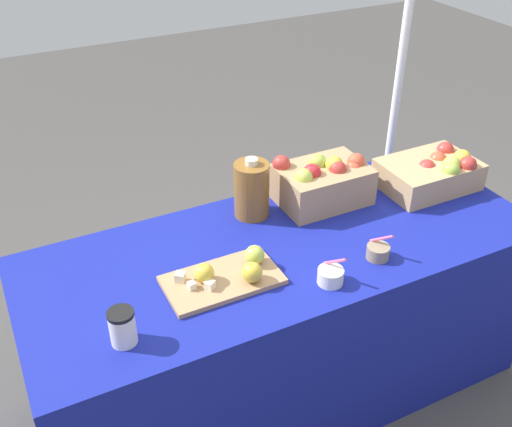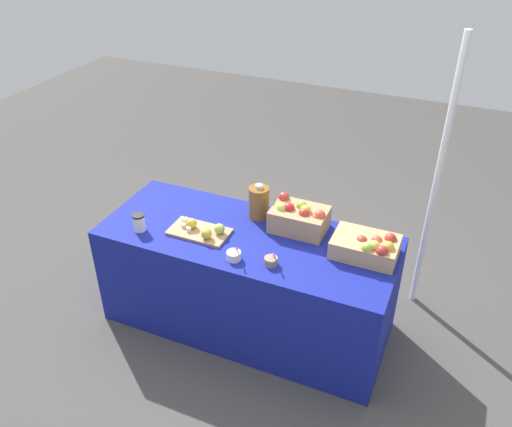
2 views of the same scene
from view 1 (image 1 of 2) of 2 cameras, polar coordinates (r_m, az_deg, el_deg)
name	(u,v)px [view 1 (image 1 of 2)]	position (r m, az deg, el deg)	size (l,w,h in m)	color
ground_plane	(280,383)	(2.70, 2.32, -15.69)	(10.00, 10.00, 0.00)	#474442
table	(282,319)	(2.43, 2.51, -9.94)	(1.90, 0.76, 0.74)	navy
apple_crate_left	(433,172)	(2.61, 16.33, 3.82)	(0.39, 0.27, 0.16)	tan
apple_crate_middle	(323,181)	(2.41, 6.32, 3.03)	(0.35, 0.25, 0.19)	tan
cutting_board_front	(227,275)	(2.01, -2.71, -5.81)	(0.39, 0.21, 0.09)	tan
sample_bowl_near	(378,252)	(2.16, 11.43, -3.55)	(0.08, 0.09, 0.10)	gray
sample_bowl_mid	(331,276)	(2.02, 7.05, -5.85)	(0.09, 0.09, 0.11)	silver
cider_jug	(252,189)	(2.30, -0.41, 2.29)	(0.14, 0.14, 0.24)	brown
coffee_cup	(122,327)	(1.82, -12.48, -10.42)	(0.08, 0.08, 0.12)	silver
tent_pole	(400,75)	(3.14, 13.40, 12.62)	(0.04, 0.04, 1.96)	white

